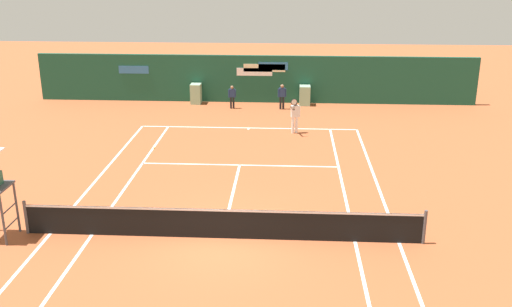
{
  "coord_description": "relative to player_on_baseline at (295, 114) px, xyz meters",
  "views": [
    {
      "loc": [
        1.93,
        -15.66,
        8.16
      ],
      "look_at": [
        0.72,
        5.57,
        0.8
      ],
      "focal_mm": 40.75,
      "sensor_mm": 36.0,
      "label": 1
    }
  ],
  "objects": [
    {
      "name": "sponsor_back_wall",
      "position": [
        -2.27,
        6.01,
        0.37
      ],
      "size": [
        25.0,
        1.02,
        2.7
      ],
      "color": "#194C38",
      "rests_on": "ground_plane"
    },
    {
      "name": "ground_plane",
      "position": [
        -2.26,
        -10.38,
        -0.94
      ],
      "size": [
        80.0,
        80.0,
        0.01
      ],
      "color": "#A8512D"
    },
    {
      "name": "player_on_baseline",
      "position": [
        0.0,
        0.0,
        0.0
      ],
      "size": [
        0.5,
        0.78,
        1.82
      ],
      "rotation": [
        0.0,
        0.0,
        3.44
      ],
      "color": "white",
      "rests_on": "ground_plane"
    },
    {
      "name": "tennis_net",
      "position": [
        -2.26,
        -10.96,
        -0.43
      ],
      "size": [
        12.1,
        0.1,
        1.07
      ],
      "color": "#4C4C51",
      "rests_on": "ground_plane"
    },
    {
      "name": "ball_kid_centre_post",
      "position": [
        -3.42,
        4.49,
        -0.2
      ],
      "size": [
        0.42,
        0.2,
        1.28
      ],
      "rotation": [
        0.0,
        0.0,
        3.29
      ],
      "color": "black",
      "rests_on": "ground_plane"
    },
    {
      "name": "tennis_ball_mid_court",
      "position": [
        -6.2,
        -2.68,
        -0.91
      ],
      "size": [
        0.07,
        0.07,
        0.07
      ],
      "primitive_type": "sphere",
      "color": "#CCE033",
      "rests_on": "ground_plane"
    },
    {
      "name": "ball_kid_right_post",
      "position": [
        -0.67,
        4.49,
        -0.14
      ],
      "size": [
        0.46,
        0.21,
        1.39
      ],
      "rotation": [
        0.0,
        0.0,
        3.24
      ],
      "color": "black",
      "rests_on": "ground_plane"
    }
  ]
}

